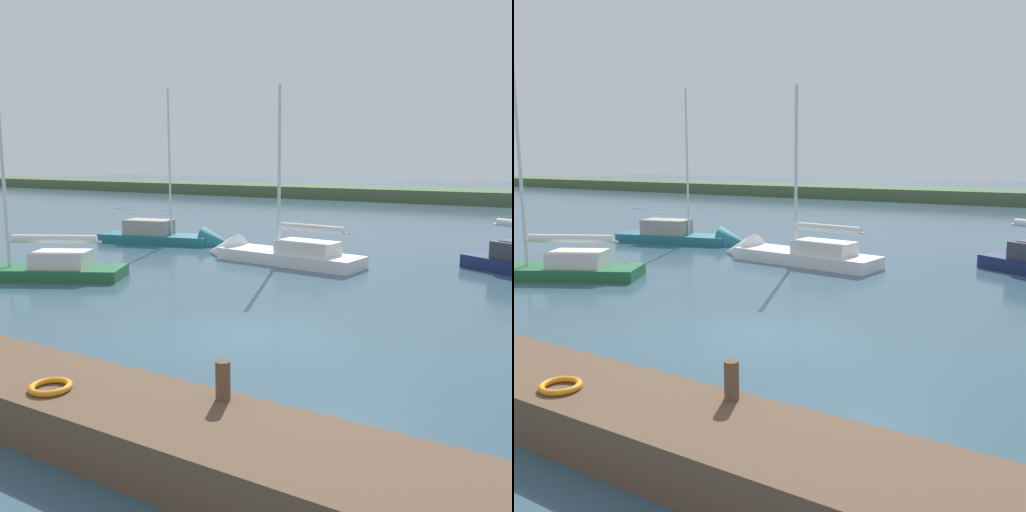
% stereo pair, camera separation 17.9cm
% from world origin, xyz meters
% --- Properties ---
extents(ground_plane, '(200.00, 200.00, 0.00)m').
position_xyz_m(ground_plane, '(0.00, 0.00, 0.00)').
color(ground_plane, '#385666').
extents(dock_pier, '(27.33, 1.98, 0.78)m').
position_xyz_m(dock_pier, '(0.00, 5.42, 0.39)').
color(dock_pier, brown).
rests_on(dock_pier, ground_plane).
extents(mooring_post_near, '(0.22, 0.22, 0.59)m').
position_xyz_m(mooring_post_near, '(-2.73, 4.73, 1.07)').
color(mooring_post_near, brown).
rests_on(mooring_post_near, dock_pier).
extents(life_ring_buoy, '(0.66, 0.66, 0.10)m').
position_xyz_m(life_ring_buoy, '(-0.25, 5.82, 0.83)').
color(life_ring_buoy, orange).
rests_on(life_ring_buoy, dock_pier).
extents(sailboat_inner_slip, '(7.85, 5.30, 8.75)m').
position_xyz_m(sailboat_inner_slip, '(11.29, -1.58, 0.12)').
color(sailboat_inner_slip, '#236638').
rests_on(sailboat_inner_slip, ground_plane).
extents(sailboat_far_left, '(7.30, 3.40, 8.45)m').
position_xyz_m(sailboat_far_left, '(11.27, -11.43, 0.20)').
color(sailboat_far_left, '#1E6B75').
rests_on(sailboat_far_left, ground_plane).
extents(sailboat_behind_pier, '(7.64, 2.50, 7.97)m').
position_xyz_m(sailboat_behind_pier, '(4.68, -9.54, 0.22)').
color(sailboat_behind_pier, white).
rests_on(sailboat_behind_pier, ground_plane).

